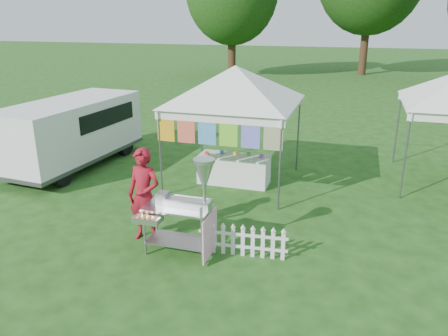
% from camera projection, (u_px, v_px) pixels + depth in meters
% --- Properties ---
extents(ground, '(120.00, 120.00, 0.00)m').
position_uv_depth(ground, '(185.00, 244.00, 8.33)').
color(ground, '#1E4112').
rests_on(ground, ground).
extents(canopy_main, '(4.24, 4.24, 3.45)m').
position_uv_depth(canopy_main, '(235.00, 66.00, 10.51)').
color(canopy_main, '#59595E').
rests_on(canopy_main, ground).
extents(donut_cart, '(1.32, 0.90, 1.84)m').
position_uv_depth(donut_cart, '(187.00, 200.00, 7.62)').
color(donut_cart, gray).
rests_on(donut_cart, ground).
extents(vendor, '(0.70, 0.49, 1.83)m').
position_uv_depth(vendor, '(144.00, 195.00, 8.24)').
color(vendor, maroon).
rests_on(vendor, ground).
extents(cargo_van, '(2.15, 4.67, 1.89)m').
position_uv_depth(cargo_van, '(74.00, 131.00, 12.51)').
color(cargo_van, white).
rests_on(cargo_van, ground).
extents(picket_fence, '(1.62, 0.17, 0.56)m').
position_uv_depth(picket_fence, '(243.00, 242.00, 7.83)').
color(picket_fence, white).
rests_on(picket_fence, ground).
extents(display_table, '(1.80, 0.70, 0.74)m').
position_uv_depth(display_table, '(234.00, 169.00, 11.27)').
color(display_table, white).
rests_on(display_table, ground).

